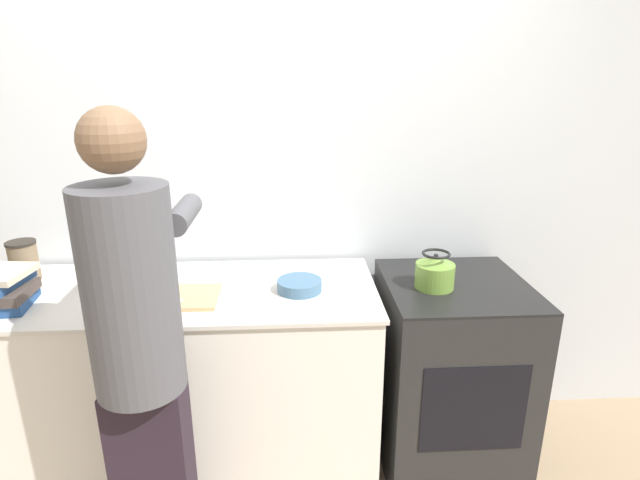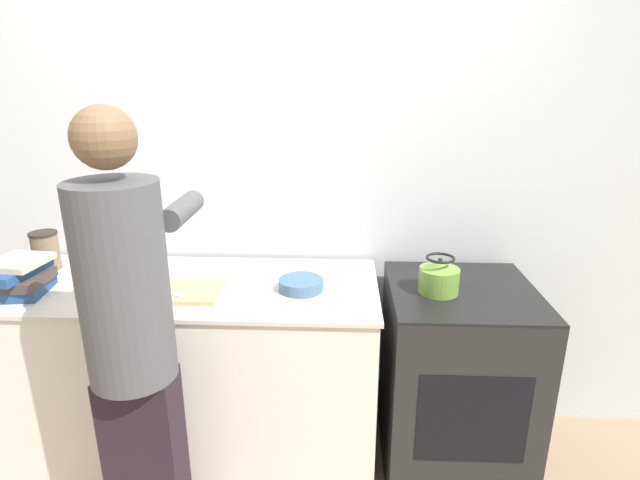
# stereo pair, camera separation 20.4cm
# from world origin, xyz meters

# --- Properties ---
(wall_back) EXTENTS (8.00, 0.05, 2.60)m
(wall_back) POSITION_xyz_m (0.00, 0.74, 1.30)
(wall_back) COLOR silver
(wall_back) RESTS_ON ground_plane
(counter) EXTENTS (1.72, 0.70, 0.93)m
(counter) POSITION_xyz_m (-0.35, 0.34, 0.47)
(counter) COLOR silver
(counter) RESTS_ON ground_plane
(oven) EXTENTS (0.64, 0.66, 0.93)m
(oven) POSITION_xyz_m (0.88, 0.33, 0.47)
(oven) COLOR black
(oven) RESTS_ON ground_plane
(person) EXTENTS (0.33, 0.57, 1.74)m
(person) POSITION_xyz_m (-0.37, -0.21, 0.96)
(person) COLOR black
(person) RESTS_ON ground_plane
(cutting_board) EXTENTS (0.39, 0.25, 0.02)m
(cutting_board) POSITION_xyz_m (-0.37, 0.23, 0.94)
(cutting_board) COLOR tan
(cutting_board) RESTS_ON counter
(knife) EXTENTS (0.22, 0.10, 0.01)m
(knife) POSITION_xyz_m (-0.42, 0.20, 0.95)
(knife) COLOR silver
(knife) RESTS_ON cutting_board
(kettle) EXTENTS (0.17, 0.17, 0.16)m
(kettle) POSITION_xyz_m (0.76, 0.29, 1.00)
(kettle) COLOR olive
(kettle) RESTS_ON oven
(bowl_prep) EXTENTS (0.19, 0.19, 0.05)m
(bowl_prep) POSITION_xyz_m (0.17, 0.29, 0.96)
(bowl_prep) COLOR #426684
(bowl_prep) RESTS_ON counter
(bowl_mixing) EXTENTS (0.16, 0.16, 0.07)m
(bowl_mixing) POSITION_xyz_m (-0.69, 0.41, 0.97)
(bowl_mixing) COLOR brown
(bowl_mixing) RESTS_ON counter
(canister_jar) EXTENTS (0.13, 0.13, 0.19)m
(canister_jar) POSITION_xyz_m (-1.08, 0.49, 1.02)
(canister_jar) COLOR #756047
(canister_jar) RESTS_ON counter
(book_stack) EXTENTS (0.22, 0.29, 0.15)m
(book_stack) POSITION_xyz_m (-1.02, 0.20, 1.01)
(book_stack) COLOR navy
(book_stack) RESTS_ON counter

